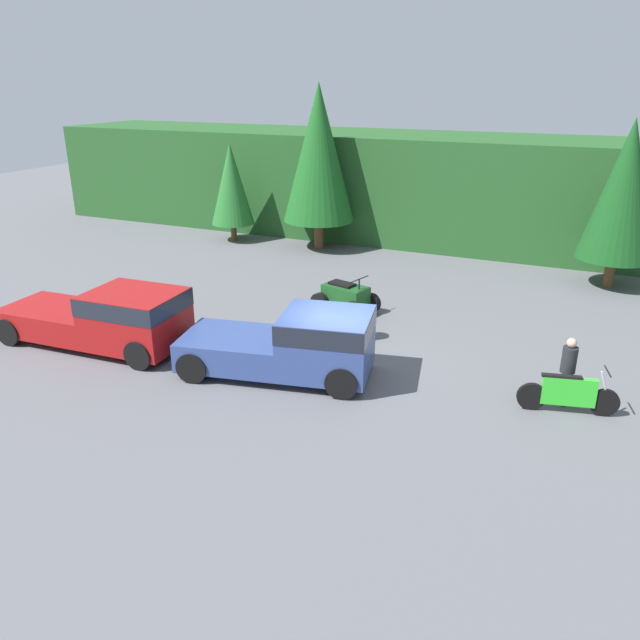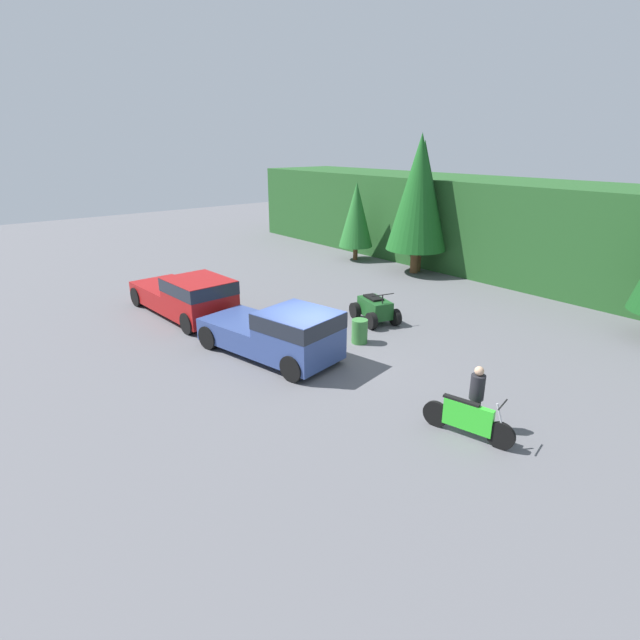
% 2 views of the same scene
% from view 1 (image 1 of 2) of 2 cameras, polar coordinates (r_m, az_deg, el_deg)
% --- Properties ---
extents(ground_plane, '(80.00, 80.00, 0.00)m').
position_cam_1_polar(ground_plane, '(17.02, 1.85, -4.92)').
color(ground_plane, '#5B5B60').
extents(hillside_backdrop, '(44.00, 6.00, 4.96)m').
position_cam_1_polar(hillside_backdrop, '(31.10, 13.38, 11.45)').
color(hillside_backdrop, '#235123').
rests_on(hillside_backdrop, ground_plane).
extents(tree_left, '(2.06, 2.06, 4.68)m').
position_cam_1_polar(tree_left, '(30.76, -8.10, 12.22)').
color(tree_left, brown).
rests_on(tree_left, ground_plane).
extents(tree_mid_left, '(3.08, 3.08, 7.00)m').
position_cam_1_polar(tree_mid_left, '(29.23, -0.02, 14.66)').
color(tree_mid_left, brown).
rests_on(tree_mid_left, ground_plane).
extents(tree_mid_right, '(3.24, 3.24, 7.37)m').
position_cam_1_polar(tree_mid_right, '(28.76, -0.11, 14.98)').
color(tree_mid_right, brown).
rests_on(tree_mid_right, ground_plane).
extents(tree_right, '(2.74, 2.74, 6.24)m').
position_cam_1_polar(tree_right, '(25.65, 26.03, 10.59)').
color(tree_right, brown).
rests_on(tree_right, ground_plane).
extents(pickup_truck_red, '(5.85, 2.49, 1.82)m').
position_cam_1_polar(pickup_truck_red, '(19.29, -18.67, 0.28)').
color(pickup_truck_red, maroon).
rests_on(pickup_truck_red, ground_plane).
extents(pickup_truck_second, '(5.41, 3.11, 1.82)m').
position_cam_1_polar(pickup_truck_second, '(16.52, -2.19, -2.09)').
color(pickup_truck_second, '#334784').
rests_on(pickup_truck_second, ground_plane).
extents(dirt_bike, '(2.31, 0.80, 1.18)m').
position_cam_1_polar(dirt_bike, '(16.05, 21.77, -6.30)').
color(dirt_bike, black).
rests_on(dirt_bike, ground_plane).
extents(quad_atv, '(2.33, 1.80, 1.30)m').
position_cam_1_polar(quad_atv, '(21.24, 2.34, 2.09)').
color(quad_atv, black).
rests_on(quad_atv, ground_plane).
extents(rider_person, '(0.40, 0.40, 1.74)m').
position_cam_1_polar(rider_person, '(16.26, 21.71, -4.16)').
color(rider_person, black).
rests_on(rider_person, ground_plane).
extents(steel_barrel, '(0.58, 0.58, 0.88)m').
position_cam_1_polar(steel_barrel, '(19.07, 3.56, -0.51)').
color(steel_barrel, '#387A38').
rests_on(steel_barrel, ground_plane).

